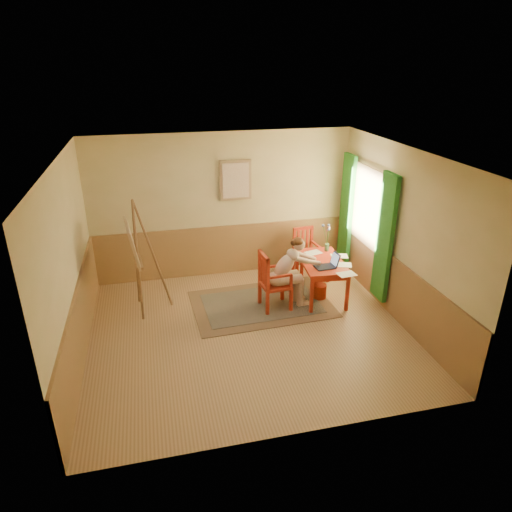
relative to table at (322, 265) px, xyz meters
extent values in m
cube|color=tan|center=(-1.51, -0.82, -0.64)|extent=(5.00, 4.50, 0.02)
cube|color=white|center=(-1.51, -0.82, 2.18)|extent=(5.00, 4.50, 0.02)
cube|color=tan|center=(-1.51, 1.44, 0.77)|extent=(5.00, 0.02, 2.80)
cube|color=tan|center=(-1.51, -3.08, 0.77)|extent=(5.00, 0.02, 2.80)
cube|color=tan|center=(-4.02, -0.82, 0.77)|extent=(0.02, 4.50, 2.80)
cube|color=tan|center=(1.00, -0.82, 0.77)|extent=(0.02, 4.50, 2.80)
cube|color=#B0804C|center=(-1.51, 1.41, -0.13)|extent=(5.00, 0.04, 1.00)
cube|color=#B0804C|center=(-3.99, -0.82, -0.13)|extent=(0.04, 4.50, 1.00)
cube|color=#B0804C|center=(0.97, -0.82, -0.13)|extent=(0.04, 4.50, 1.00)
cube|color=white|center=(0.96, 0.28, 0.92)|extent=(0.02, 1.00, 1.30)
cube|color=tan|center=(0.94, 0.28, 0.92)|extent=(0.03, 1.12, 1.42)
cube|color=green|center=(0.89, -0.50, 0.62)|extent=(0.08, 0.45, 2.20)
cube|color=green|center=(0.89, 1.06, 0.62)|extent=(0.08, 0.45, 2.20)
cube|color=tan|center=(-1.26, 1.39, 1.27)|extent=(0.60, 0.04, 0.76)
cube|color=beige|center=(-1.26, 1.36, 1.27)|extent=(0.50, 0.02, 0.66)
cube|color=#8C7251|center=(-1.11, -0.04, -0.62)|extent=(2.46, 1.70, 0.01)
cube|color=black|center=(-1.11, -0.04, -0.62)|extent=(2.05, 1.28, 0.01)
cube|color=red|center=(0.00, 0.00, 0.07)|extent=(0.82, 1.26, 0.04)
cube|color=red|center=(0.00, 0.00, 0.00)|extent=(0.72, 1.15, 0.10)
cube|color=red|center=(-0.36, -0.52, -0.29)|extent=(0.06, 0.06, 0.68)
cube|color=red|center=(0.26, -0.58, -0.29)|extent=(0.06, 0.06, 0.68)
cube|color=red|center=(-0.26, 0.58, -0.29)|extent=(0.06, 0.06, 0.68)
cube|color=red|center=(0.36, 0.52, -0.29)|extent=(0.06, 0.06, 0.68)
cube|color=red|center=(-0.91, -0.20, -0.18)|extent=(0.52, 0.50, 0.05)
cube|color=red|center=(-1.10, -0.42, -0.42)|extent=(0.06, 0.06, 0.42)
cube|color=red|center=(-0.68, -0.38, -0.42)|extent=(0.06, 0.06, 0.42)
cube|color=red|center=(-1.14, -0.02, -0.42)|extent=(0.06, 0.06, 0.42)
cube|color=red|center=(-0.71, 0.02, -0.42)|extent=(0.06, 0.06, 0.42)
cube|color=red|center=(-1.10, -0.42, 0.13)|extent=(0.06, 0.06, 0.57)
cube|color=red|center=(-1.14, -0.02, 0.13)|extent=(0.06, 0.06, 0.57)
cube|color=red|center=(-1.12, -0.22, 0.38)|extent=(0.09, 0.46, 0.06)
cube|color=red|center=(-1.11, -0.32, 0.11)|extent=(0.04, 0.05, 0.47)
cube|color=red|center=(-1.12, -0.22, 0.11)|extent=(0.04, 0.05, 0.47)
cube|color=red|center=(-1.13, -0.11, 0.11)|extent=(0.04, 0.05, 0.47)
cube|color=red|center=(-0.89, -0.40, 0.07)|extent=(0.43, 0.08, 0.04)
cube|color=red|center=(-0.69, -0.38, -0.05)|extent=(0.05, 0.05, 0.23)
cube|color=red|center=(-0.92, 0.00, 0.07)|extent=(0.43, 0.08, 0.04)
cube|color=red|center=(-0.72, 0.02, -0.05)|extent=(0.05, 0.05, 0.23)
cube|color=red|center=(0.03, 0.88, -0.22)|extent=(0.47, 0.49, 0.04)
cube|color=red|center=(-0.18, 1.06, -0.43)|extent=(0.05, 0.05, 0.39)
cube|color=red|center=(-0.13, 0.66, -0.43)|extent=(0.05, 0.05, 0.39)
cube|color=red|center=(0.20, 1.10, -0.43)|extent=(0.05, 0.05, 0.39)
cube|color=red|center=(0.24, 0.71, -0.43)|extent=(0.05, 0.05, 0.39)
cube|color=red|center=(-0.18, 1.06, 0.07)|extent=(0.05, 0.05, 0.53)
cube|color=red|center=(0.20, 1.10, 0.07)|extent=(0.05, 0.05, 0.53)
cube|color=red|center=(0.01, 1.08, 0.31)|extent=(0.43, 0.10, 0.06)
cube|color=red|center=(-0.08, 1.07, 0.06)|extent=(0.05, 0.03, 0.44)
cube|color=red|center=(0.01, 1.08, 0.06)|extent=(0.05, 0.03, 0.44)
cube|color=red|center=(0.11, 1.09, 0.06)|extent=(0.05, 0.03, 0.44)
cube|color=red|center=(-0.15, 0.86, 0.02)|extent=(0.08, 0.40, 0.03)
cube|color=red|center=(-0.13, 0.67, -0.09)|extent=(0.04, 0.04, 0.21)
cube|color=red|center=(0.22, 0.90, 0.02)|extent=(0.08, 0.40, 0.03)
cube|color=red|center=(0.24, 0.72, -0.09)|extent=(0.04, 0.04, 0.21)
ellipsoid|color=beige|center=(-0.90, -0.21, -0.07)|extent=(0.31, 0.38, 0.23)
cylinder|color=beige|center=(-0.68, -0.28, -0.08)|extent=(0.45, 0.20, 0.16)
cylinder|color=beige|center=(-0.70, -0.10, -0.08)|extent=(0.45, 0.20, 0.16)
cylinder|color=beige|center=(-0.47, -0.26, -0.35)|extent=(0.13, 0.13, 0.51)
cylinder|color=beige|center=(-0.49, -0.08, -0.35)|extent=(0.13, 0.13, 0.51)
cube|color=beige|center=(-0.41, -0.25, -0.59)|extent=(0.22, 0.11, 0.07)
cube|color=beige|center=(-0.42, -0.08, -0.59)|extent=(0.22, 0.11, 0.07)
ellipsoid|color=beige|center=(-0.75, -0.19, 0.15)|extent=(0.51, 0.33, 0.53)
ellipsoid|color=beige|center=(-0.60, -0.18, 0.34)|extent=(0.23, 0.32, 0.18)
sphere|color=beige|center=(-0.50, -0.17, 0.51)|extent=(0.22, 0.22, 0.20)
ellipsoid|color=#4C2710|center=(-0.52, -0.17, 0.56)|extent=(0.20, 0.21, 0.14)
sphere|color=#4C2710|center=(-0.60, -0.18, 0.55)|extent=(0.11, 0.11, 0.11)
cylinder|color=beige|center=(-0.50, -0.32, 0.29)|extent=(0.22, 0.09, 0.15)
cylinder|color=beige|center=(-0.27, -0.28, 0.21)|extent=(0.30, 0.16, 0.17)
sphere|color=beige|center=(-0.40, -0.32, 0.26)|extent=(0.10, 0.10, 0.09)
sphere|color=beige|center=(-0.15, -0.24, 0.16)|extent=(0.08, 0.08, 0.07)
cylinder|color=beige|center=(-0.52, -0.03, 0.29)|extent=(0.23, 0.13, 0.15)
cylinder|color=beige|center=(-0.29, -0.03, 0.21)|extent=(0.30, 0.12, 0.17)
sphere|color=beige|center=(-0.43, -0.01, 0.26)|extent=(0.10, 0.10, 0.09)
sphere|color=beige|center=(-0.16, -0.05, 0.16)|extent=(0.08, 0.08, 0.07)
cube|color=#1E2338|center=(-0.06, -0.28, 0.10)|extent=(0.35, 0.27, 0.02)
cube|color=#2D3342|center=(-0.06, -0.28, 0.10)|extent=(0.31, 0.21, 0.00)
cube|color=#1E2338|center=(0.14, -0.26, 0.22)|extent=(0.09, 0.25, 0.23)
cube|color=#99BFF2|center=(0.13, -0.27, 0.22)|extent=(0.07, 0.20, 0.18)
cube|color=white|center=(0.20, -0.62, 0.09)|extent=(0.32, 0.25, 0.00)
cube|color=white|center=(0.37, 0.11, 0.09)|extent=(0.34, 0.28, 0.00)
cube|color=white|center=(-0.03, 0.36, 0.09)|extent=(0.34, 0.28, 0.00)
cube|color=white|center=(0.29, -0.26, 0.09)|extent=(0.35, 0.30, 0.00)
cylinder|color=#3F724C|center=(0.24, 0.40, 0.16)|extent=(0.09, 0.09, 0.14)
cylinder|color=#3F7233|center=(0.21, 0.44, 0.39)|extent=(0.07, 0.10, 0.36)
sphere|color=#728CD8|center=(0.18, 0.48, 0.56)|extent=(0.06, 0.06, 0.05)
cylinder|color=#3F7233|center=(0.23, 0.36, 0.39)|extent=(0.04, 0.09, 0.38)
sphere|color=pink|center=(0.22, 0.32, 0.58)|extent=(0.04, 0.04, 0.04)
cylinder|color=#3F7233|center=(0.25, 0.41, 0.35)|extent=(0.02, 0.04, 0.28)
sphere|color=pink|center=(0.25, 0.43, 0.48)|extent=(0.05, 0.05, 0.04)
cylinder|color=#3F7233|center=(0.23, 0.34, 0.38)|extent=(0.04, 0.12, 0.35)
sphere|color=#728CD8|center=(0.21, 0.29, 0.55)|extent=(0.06, 0.06, 0.05)
cylinder|color=#3F7233|center=(0.27, 0.43, 0.36)|extent=(0.06, 0.09, 0.31)
sphere|color=pink|center=(0.30, 0.47, 0.51)|extent=(0.05, 0.05, 0.04)
cylinder|color=#3F7233|center=(0.26, 0.42, 0.36)|extent=(0.04, 0.05, 0.32)
sphere|color=pink|center=(0.27, 0.44, 0.52)|extent=(0.05, 0.05, 0.04)
cylinder|color=#3F7233|center=(0.27, 0.44, 0.38)|extent=(0.05, 0.10, 0.36)
sphere|color=#728CD8|center=(0.29, 0.49, 0.56)|extent=(0.05, 0.05, 0.04)
cylinder|color=#B53116|center=(-0.03, -0.05, -0.50)|extent=(0.29, 0.29, 0.27)
cylinder|color=brown|center=(-3.14, 0.10, 0.36)|extent=(0.06, 0.36, 1.98)
cylinder|color=brown|center=(-3.17, 0.42, 0.36)|extent=(0.13, 0.36, 1.98)
cylinder|color=brown|center=(-2.89, 0.28, 0.36)|extent=(0.52, 0.09, 1.99)
cylinder|color=brown|center=(-3.18, 0.26, 0.28)|extent=(0.09, 0.56, 0.03)
cube|color=brown|center=(-3.12, 0.26, 0.28)|extent=(0.12, 0.60, 0.03)
cube|color=tan|center=(-3.21, 0.25, 0.63)|extent=(0.24, 0.89, 0.66)
cube|color=beige|center=(-3.19, 0.26, 0.63)|extent=(0.19, 0.80, 0.57)
camera|label=1|loc=(-2.84, -6.88, 3.39)|focal=31.99mm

